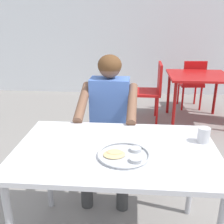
% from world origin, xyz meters
% --- Properties ---
extents(back_wall, '(12.00, 0.12, 3.40)m').
position_xyz_m(back_wall, '(0.00, 3.96, 1.70)').
color(back_wall, silver).
rests_on(back_wall, ground).
extents(table_foreground, '(1.27, 0.82, 0.76)m').
position_xyz_m(table_foreground, '(-0.09, 0.04, 0.68)').
color(table_foreground, silver).
rests_on(table_foreground, ground).
extents(thali_tray, '(0.31, 0.31, 0.03)m').
position_xyz_m(thali_tray, '(-0.04, -0.05, 0.77)').
color(thali_tray, '#B7BABF').
rests_on(thali_tray, table_foreground).
extents(drinking_cup, '(0.08, 0.08, 0.10)m').
position_xyz_m(drinking_cup, '(0.47, 0.18, 0.81)').
color(drinking_cup, silver).
rests_on(drinking_cup, table_foreground).
extents(chair_foreground, '(0.42, 0.43, 0.86)m').
position_xyz_m(chair_foreground, '(-0.20, 0.95, 0.50)').
color(chair_foreground, '#3F3F44').
rests_on(chair_foreground, ground).
extents(diner_foreground, '(0.50, 0.56, 1.23)m').
position_xyz_m(diner_foreground, '(-0.20, 0.72, 0.73)').
color(diner_foreground, '#3C3C3C').
rests_on(diner_foreground, ground).
extents(table_background_red, '(0.86, 0.80, 0.72)m').
position_xyz_m(table_background_red, '(0.95, 2.46, 0.63)').
color(table_background_red, '#B71414').
rests_on(table_background_red, ground).
extents(chair_red_left, '(0.40, 0.44, 0.88)m').
position_xyz_m(chair_red_left, '(0.29, 2.46, 0.51)').
color(chair_red_left, red).
rests_on(chair_red_left, ground).
extents(chair_red_far, '(0.41, 0.43, 0.83)m').
position_xyz_m(chair_red_far, '(0.98, 3.04, 0.48)').
color(chair_red_far, red).
rests_on(chair_red_far, ground).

